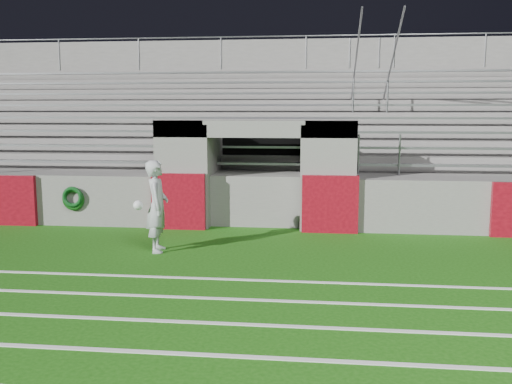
# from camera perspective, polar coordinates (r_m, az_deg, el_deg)

# --- Properties ---
(ground) EXTENTS (90.00, 90.00, 0.00)m
(ground) POSITION_cam_1_polar(r_m,az_deg,el_deg) (10.72, -2.18, -7.19)
(ground) COLOR #1A540E
(ground) RESTS_ON ground
(stadium_structure) EXTENTS (26.00, 8.48, 5.42)m
(stadium_structure) POSITION_cam_1_polar(r_m,az_deg,el_deg) (18.30, 1.58, 3.97)
(stadium_structure) COLOR slate
(stadium_structure) RESTS_ON ground
(goalkeeper_with_ball) EXTENTS (0.71, 0.74, 1.85)m
(goalkeeper_with_ball) POSITION_cam_1_polar(r_m,az_deg,el_deg) (11.62, -9.87, -1.41)
(goalkeeper_with_ball) COLOR #B1B6BC
(goalkeeper_with_ball) RESTS_ON ground
(hose_coil) EXTENTS (0.56, 0.15, 0.60)m
(hose_coil) POSITION_cam_1_polar(r_m,az_deg,el_deg) (14.60, -17.83, -0.60)
(hose_coil) COLOR #0C3F0D
(hose_coil) RESTS_ON ground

